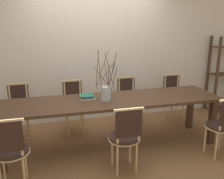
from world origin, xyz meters
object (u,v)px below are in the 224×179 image
(chair_near_center, at_px, (223,124))
(chair_far_center, at_px, (128,99))
(dining_table, at_px, (112,105))
(book_stack, at_px, (87,97))
(vase_centerpiece, at_px, (106,92))

(chair_near_center, distance_m, chair_far_center, 1.67)
(dining_table, xyz_separation_m, book_stack, (-0.35, 0.11, 0.12))
(chair_far_center, xyz_separation_m, book_stack, (-0.84, -0.58, 0.29))
(dining_table, bearing_deg, chair_far_center, 55.12)
(chair_far_center, relative_size, book_stack, 3.92)
(dining_table, relative_size, chair_far_center, 3.64)
(book_stack, bearing_deg, vase_centerpiece, -31.27)
(vase_centerpiece, bearing_deg, dining_table, 21.28)
(dining_table, bearing_deg, book_stack, 162.11)
(dining_table, height_order, chair_far_center, chair_far_center)
(chair_near_center, xyz_separation_m, vase_centerpiece, (-1.51, 0.66, 0.39))
(vase_centerpiece, xyz_separation_m, book_stack, (-0.25, 0.15, -0.10))
(chair_far_center, bearing_deg, book_stack, 34.74)
(chair_near_center, relative_size, chair_far_center, 1.00)
(vase_centerpiece, bearing_deg, chair_near_center, -23.59)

